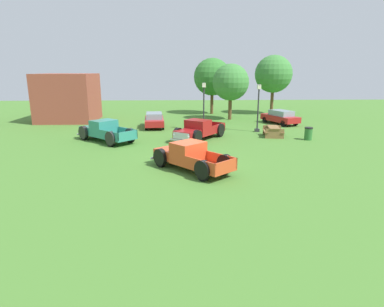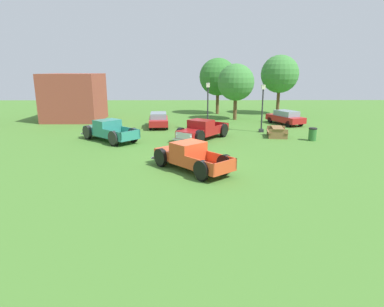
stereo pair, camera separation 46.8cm
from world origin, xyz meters
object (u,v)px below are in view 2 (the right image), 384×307
Objects in this scene: pickup_truck_foreground at (188,156)px; oak_tree_center at (236,82)px; pickup_truck_behind_right at (107,130)px; sedan_distant_a at (159,120)px; sedan_distant_b at (286,117)px; oak_tree_east at (218,77)px; lamp_post_far at (262,107)px; oak_tree_west at (280,74)px; picnic_table at (277,131)px; pickup_truck_behind_left at (200,131)px; trash_can at (312,134)px; lamp_post_near at (208,105)px.

pickup_truck_foreground is 0.82× the size of oak_tree_center.
pickup_truck_behind_right is 15.26m from oak_tree_center.
sedan_distant_b is at bearing 6.98° from sedan_distant_a.
oak_tree_east is at bearing 57.93° from pickup_truck_behind_right.
lamp_post_far is (12.10, 3.17, 1.35)m from pickup_truck_behind_right.
oak_tree_west is at bearing 41.76° from pickup_truck_behind_right.
lamp_post_far is 12.33m from oak_tree_east.
pickup_truck_foreground is 18.54m from oak_tree_center.
sedan_distant_b is at bearing 68.54° from picnic_table.
oak_tree_west reaches higher than sedan_distant_b.
sedan_distant_a is 12.04m from sedan_distant_b.
lamp_post_far is at bearing -77.17° from oak_tree_east.
lamp_post_far is (5.21, 3.21, 1.36)m from pickup_truck_behind_left.
pickup_truck_behind_right is (-5.96, 7.34, 0.04)m from pickup_truck_foreground.
pickup_truck_foreground is 0.96× the size of pickup_truck_behind_right.
lamp_post_far is 2.76m from picnic_table.
pickup_truck_behind_right is 0.85× the size of oak_tree_center.
pickup_truck_behind_right is at bearing -122.07° from oak_tree_east.
oak_tree_west is at bearing -2.31° from oak_tree_east.
sedan_distant_b is 8.66m from oak_tree_west.
trash_can is (2.26, -1.34, -0.01)m from picnic_table.
pickup_truck_behind_right is 1.18× the size of sedan_distant_a.
oak_tree_center is (-2.02, 9.23, 3.33)m from picnic_table.
sedan_distant_b is at bearing -53.62° from oak_tree_east.
lamp_post_far is at bearing 14.68° from pickup_truck_behind_right.
trash_can is (11.84, -5.91, -0.22)m from sedan_distant_a.
sedan_distant_a is at bearing -123.11° from oak_tree_east.
oak_tree_center reaches higher than pickup_truck_foreground.
lamp_post_far is 7.42m from oak_tree_center.
pickup_truck_behind_right is at bearing -175.33° from picnic_table.
oak_tree_center is at bearing 62.35° from lamp_post_near.
pickup_truck_foreground reaches higher than sedan_distant_a.
sedan_distant_a is 4.35× the size of trash_can.
oak_tree_east reaches higher than picnic_table.
picnic_table is 10.01m from oak_tree_center.
sedan_distant_b is 10.47m from oak_tree_east.
lamp_post_far is at bearing -128.73° from sedan_distant_b.
picnic_table is 2.62m from trash_can.
pickup_truck_behind_left is (0.92, 7.30, 0.02)m from pickup_truck_foreground.
sedan_distant_a is (3.28, 5.62, -0.03)m from pickup_truck_behind_right.
oak_tree_east is (-5.83, 7.92, 3.57)m from sedan_distant_b.
sedan_distant_b is at bearing 24.94° from pickup_truck_behind_right.
lamp_post_far is 0.59× the size of oak_tree_west.
oak_tree_east reaches higher than pickup_truck_behind_left.
sedan_distant_a is 9.41m from oak_tree_center.
pickup_truck_behind_left is at bearing -100.27° from lamp_post_near.
pickup_truck_behind_right is 8.82m from lamp_post_near.
pickup_truck_behind_left reaches higher than picnic_table.
oak_tree_west reaches higher than pickup_truck_behind_right.
pickup_truck_behind_left is 8.25m from trash_can.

